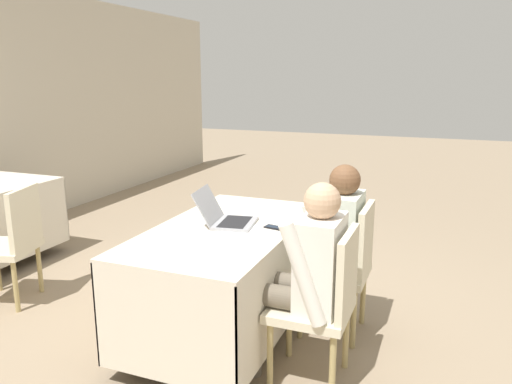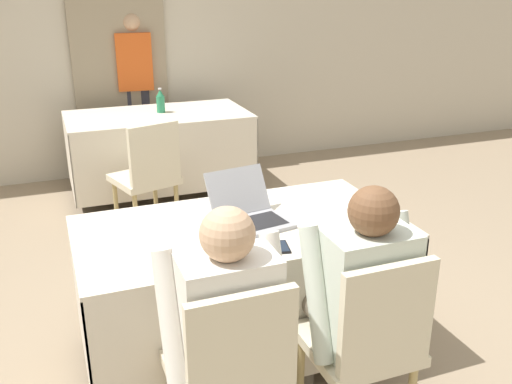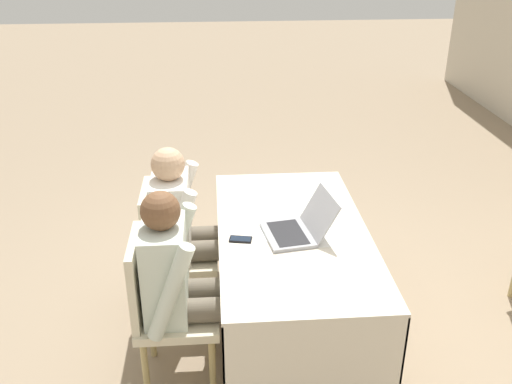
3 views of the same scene
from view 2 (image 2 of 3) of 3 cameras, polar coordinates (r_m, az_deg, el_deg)
The scene contains 17 objects.
ground_plane at distance 3.19m, azimuth -1.40°, elevation -15.78°, with size 24.00×24.00×0.00m, color gray.
wall_back at distance 5.84m, azimuth -12.83°, elevation 14.84°, with size 12.00×0.06×2.70m.
curtain_panel at distance 5.77m, azimuth -13.62°, elevation 14.46°, with size 0.90×0.04×2.65m.
conference_table_near at distance 2.89m, azimuth -1.50°, elevation -6.62°, with size 1.60×0.85×0.75m.
conference_table_far at distance 5.26m, azimuth -9.70°, elevation 5.80°, with size 1.60×0.85×0.75m.
laptop at distance 2.82m, azimuth -0.61°, elevation -2.23°, with size 0.38×0.42×0.23m.
cell_phone at distance 2.58m, azimuth 2.54°, elevation -5.52°, with size 0.09×0.13×0.01m.
paper_beside_laptop at distance 2.62m, azimuth -9.32°, elevation -5.52°, with size 0.28×0.34×0.00m.
paper_centre_table at distance 2.92m, azimuth -0.29°, elevation -2.40°, with size 0.23×0.31×0.00m.
paper_left_edge at distance 2.71m, azimuth -1.17°, elevation -4.26°, with size 0.32×0.36×0.00m.
water_bottle at distance 5.24m, azimuth -9.53°, elevation 8.92°, with size 0.08×0.08×0.22m.
chair_near_left at distance 2.27m, azimuth -2.40°, elevation -17.55°, with size 0.44×0.44×0.90m.
chair_near_right at distance 2.47m, azimuth 11.04°, elevation -14.26°, with size 0.44×0.44×0.90m.
chair_far_spare at distance 4.43m, azimuth -10.72°, elevation 1.91°, with size 0.55×0.55×0.90m.
person_checkered_shirt at distance 2.25m, azimuth -3.31°, elevation -12.82°, with size 0.50×0.52×1.16m.
person_white_shirt at distance 2.46m, azimuth 10.04°, elevation -9.96°, with size 0.50×0.52×1.16m.
person_red_shirt at distance 5.88m, azimuth -11.96°, elevation 10.62°, with size 0.36×0.23×1.59m.
Camera 2 is at (-0.84, -2.43, 1.90)m, focal length 40.00 mm.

